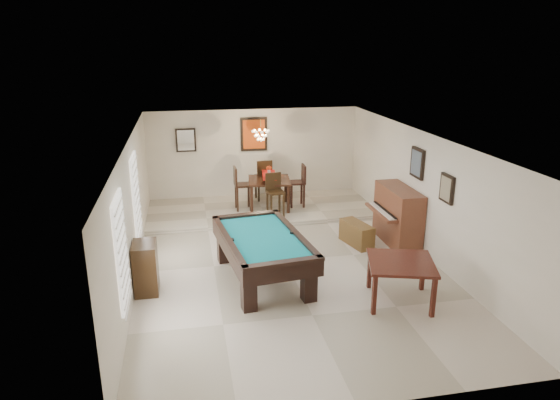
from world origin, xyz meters
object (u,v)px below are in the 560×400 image
object	(u,v)px
square_table	(400,282)
dining_chair_north	(263,179)
dining_chair_west	(243,188)
chandelier	(261,131)
apothecary_chest	(146,268)
piano_bench	(357,234)
dining_table	(269,191)
flower_vase	(269,170)
dining_chair_east	(297,186)
dining_chair_south	(275,195)
pool_table	(263,258)
upright_piano	(392,216)

from	to	relation	value
square_table	dining_chair_north	size ratio (longest dim) A/B	0.96
dining_chair_west	chandelier	bearing A→B (deg)	-89.20
apothecary_chest	dining_chair_west	size ratio (longest dim) A/B	0.81
piano_bench	dining_table	size ratio (longest dim) A/B	0.84
square_table	dining_table	xyz separation A→B (m)	(-1.41, 5.25, 0.19)
piano_bench	flower_vase	distance (m)	3.18
dining_table	chandelier	bearing A→B (deg)	175.36
dining_chair_east	dining_chair_north	bearing A→B (deg)	-132.55
dining_chair_north	dining_chair_south	bearing A→B (deg)	87.64
flower_vase	dining_chair_west	distance (m)	0.84
pool_table	upright_piano	world-z (taller)	upright_piano
flower_vase	dining_chair_west	world-z (taller)	flower_vase
square_table	dining_chair_west	xyz separation A→B (m)	(-2.11, 5.25, 0.32)
dining_table	dining_chair_west	world-z (taller)	dining_chair_west
apothecary_chest	dining_chair_east	size ratio (longest dim) A/B	0.83
square_table	dining_chair_south	world-z (taller)	dining_chair_south
piano_bench	dining_chair_west	distance (m)	3.49
dining_chair_south	dining_chair_north	xyz separation A→B (m)	(-0.08, 1.49, 0.03)
dining_table	dining_chair_south	world-z (taller)	dining_chair_south
pool_table	dining_chair_north	bearing A→B (deg)	73.73
square_table	dining_chair_east	world-z (taller)	dining_chair_east
upright_piano	dining_chair_south	size ratio (longest dim) A/B	1.40
apothecary_chest	dining_table	distance (m)	5.00
pool_table	dining_chair_south	distance (m)	3.34
pool_table	chandelier	xyz separation A→B (m)	(0.60, 3.96, 1.76)
pool_table	square_table	distance (m)	2.58
pool_table	upright_piano	xyz separation A→B (m)	(3.15, 1.27, 0.21)
dining_table	chandelier	distance (m)	1.64
upright_piano	apothecary_chest	size ratio (longest dim) A/B	1.64
apothecary_chest	chandelier	distance (m)	5.19
dining_table	chandelier	size ratio (longest dim) A/B	1.82
dining_table	square_table	bearing A→B (deg)	-74.99
chandelier	dining_chair_east	bearing A→B (deg)	-1.09
dining_chair_west	dining_chair_north	bearing A→B (deg)	-41.82
square_table	upright_piano	bearing A→B (deg)	70.21
upright_piano	dining_chair_west	distance (m)	4.05
upright_piano	flower_vase	xyz separation A→B (m)	(-2.34, 2.67, 0.51)
dining_table	dining_chair_east	size ratio (longest dim) A/B	0.96
chandelier	apothecary_chest	bearing A→B (deg)	-124.51
dining_chair_south	apothecary_chest	bearing A→B (deg)	-140.26
pool_table	piano_bench	size ratio (longest dim) A/B	2.84
pool_table	dining_chair_west	world-z (taller)	dining_chair_west
upright_piano	flower_vase	size ratio (longest dim) A/B	5.89
pool_table	dining_chair_east	bearing A→B (deg)	61.37
square_table	piano_bench	xyz separation A→B (m)	(0.14, 2.62, -0.13)
upright_piano	dining_chair_south	bearing A→B (deg)	139.66
square_table	apothecary_chest	xyz separation A→B (m)	(-4.39, 1.24, 0.09)
dining_chair_east	upright_piano	bearing A→B (deg)	32.64
upright_piano	apothecary_chest	bearing A→B (deg)	-165.86
dining_table	dining_chair_east	distance (m)	0.76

